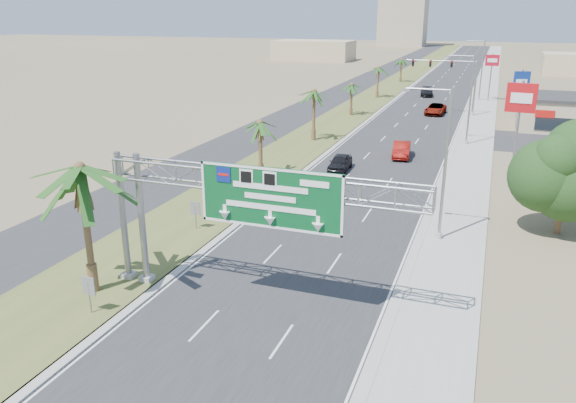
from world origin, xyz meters
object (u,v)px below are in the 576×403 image
at_px(palm_near, 80,169).
at_px(pole_sign_blue, 521,86).
at_px(pole_sign_red_near, 521,104).
at_px(signal_mast, 461,82).
at_px(pole_sign_red_far, 492,64).
at_px(car_right_lane, 435,109).
at_px(car_far, 427,92).
at_px(car_mid_lane, 402,150).
at_px(sign_gantry, 244,191).
at_px(car_left_lane, 340,163).

relative_size(palm_near, pole_sign_blue, 1.11).
bearing_deg(pole_sign_blue, pole_sign_red_near, -91.92).
xyz_separation_m(signal_mast, pole_sign_red_far, (3.83, 15.99, 1.34)).
relative_size(signal_mast, car_right_lane, 1.81).
distance_m(car_right_lane, pole_sign_red_far, 18.86).
xyz_separation_m(car_far, pole_sign_red_far, (10.56, -2.33, 5.43)).
distance_m(palm_near, car_mid_lane, 37.72).
bearing_deg(pole_sign_red_far, signal_mast, -103.46).
xyz_separation_m(sign_gantry, car_right_lane, (3.06, 61.38, -5.27)).
xyz_separation_m(sign_gantry, car_mid_lane, (2.56, 33.72, -5.25)).
relative_size(palm_near, car_right_lane, 1.47).
relative_size(car_left_lane, car_right_lane, 0.79).
distance_m(signal_mast, pole_sign_red_near, 36.33).
bearing_deg(car_far, sign_gantry, -96.80).
height_order(pole_sign_blue, pole_sign_red_far, pole_sign_red_far).
distance_m(signal_mast, pole_sign_blue, 11.12).
height_order(palm_near, pole_sign_red_near, pole_sign_red_near).
relative_size(sign_gantry, pole_sign_red_near, 1.85).
relative_size(car_left_lane, pole_sign_red_near, 0.49).
height_order(car_mid_lane, pole_sign_red_far, pole_sign_red_far).
xyz_separation_m(palm_near, signal_mast, (14.37, 63.97, -2.08)).
bearing_deg(sign_gantry, car_far, 90.36).
bearing_deg(car_right_lane, sign_gantry, -90.16).
height_order(car_left_lane, car_far, car_far).
height_order(car_far, pole_sign_blue, pole_sign_blue).
relative_size(car_mid_lane, car_right_lane, 0.86).
bearing_deg(signal_mast, car_mid_lane, -97.39).
xyz_separation_m(car_right_lane, pole_sign_red_far, (7.00, 16.65, 5.40)).
distance_m(car_left_lane, car_far, 53.88).
bearing_deg(pole_sign_blue, pole_sign_red_far, 99.51).
height_order(car_far, pole_sign_red_near, pole_sign_red_near).
bearing_deg(car_right_lane, palm_near, -97.33).
height_order(sign_gantry, signal_mast, signal_mast).
xyz_separation_m(pole_sign_red_near, pole_sign_blue, (0.93, 27.72, -1.62)).
height_order(palm_near, signal_mast, palm_near).
relative_size(car_mid_lane, pole_sign_red_near, 0.54).
height_order(car_far, pole_sign_red_far, pole_sign_red_far).
relative_size(car_far, pole_sign_red_near, 0.58).
bearing_deg(car_left_lane, car_far, 85.65).
distance_m(signal_mast, pole_sign_red_far, 16.50).
bearing_deg(car_mid_lane, pole_sign_red_near, -40.59).
bearing_deg(car_right_lane, car_far, 103.33).
bearing_deg(pole_sign_red_far, car_left_lane, -103.28).
height_order(palm_near, pole_sign_blue, palm_near).
distance_m(car_far, pole_sign_blue, 30.35).
height_order(sign_gantry, pole_sign_blue, pole_sign_blue).
xyz_separation_m(signal_mast, pole_sign_red_near, (6.90, -35.59, 2.29)).
distance_m(sign_gantry, pole_sign_red_far, 78.68).
distance_m(sign_gantry, car_mid_lane, 34.22).
bearing_deg(pole_sign_red_near, palm_near, -126.85).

